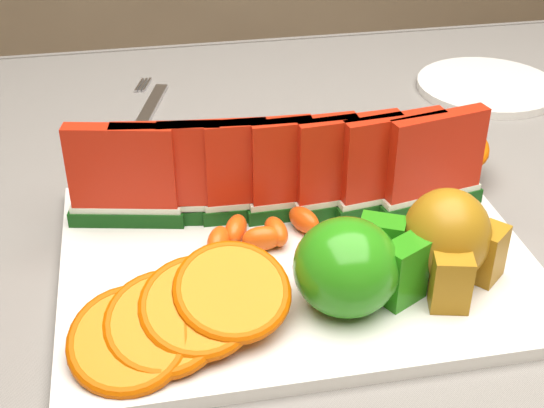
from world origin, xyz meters
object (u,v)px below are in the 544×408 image
object	(u,v)px
platter	(296,259)
side_plate	(487,86)
apple_cluster	(355,266)
pear_cluster	(449,240)
fork	(146,111)

from	to	relation	value
platter	side_plate	bearing A→B (deg)	44.75
side_plate	apple_cluster	bearing A→B (deg)	-126.96
apple_cluster	platter	bearing A→B (deg)	114.05
apple_cluster	side_plate	size ratio (longest dim) A/B	0.50
platter	pear_cluster	bearing A→B (deg)	-26.57
platter	pear_cluster	world-z (taller)	pear_cluster
platter	pear_cluster	distance (m)	0.13
side_plate	fork	world-z (taller)	side_plate
apple_cluster	pear_cluster	world-z (taller)	pear_cluster
side_plate	pear_cluster	bearing A→B (deg)	-119.27
side_plate	fork	xyz separation A→B (m)	(-0.44, 0.01, -0.00)
side_plate	fork	bearing A→B (deg)	178.25
apple_cluster	pear_cluster	size ratio (longest dim) A/B	1.20
platter	fork	world-z (taller)	platter
platter	apple_cluster	distance (m)	0.08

